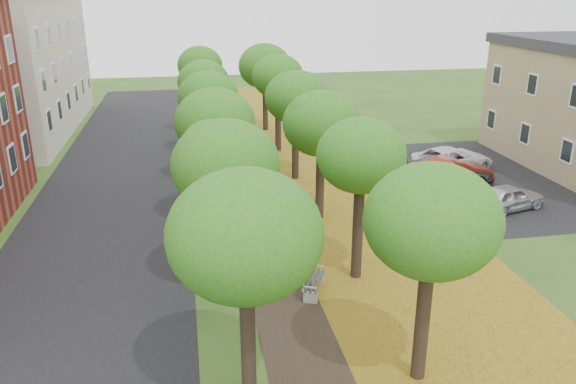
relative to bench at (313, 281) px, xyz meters
name	(u,v)px	position (x,y,z in m)	size (l,w,h in m)	color
street_asphalt	(109,208)	(-8.22, 9.85, -0.44)	(8.00, 70.00, 0.01)	black
footpath	(258,199)	(-0.72, 9.85, -0.44)	(3.20, 70.00, 0.01)	black
leaf_verge	(350,193)	(4.28, 9.85, -0.44)	(7.50, 70.00, 0.01)	#AA8A1F
parking_lot	(486,178)	(12.78, 10.85, -0.44)	(9.00, 16.00, 0.01)	black
tree_row_west	(211,110)	(-2.92, 9.85, 4.33)	(3.56, 33.56, 6.33)	black
tree_row_east	(307,107)	(1.88, 9.85, 4.33)	(3.56, 33.56, 6.33)	black
bench	(313,281)	(0.00, 0.00, 0.00)	(1.18, 1.85, 0.85)	#29342D
car_silver	(509,197)	(11.31, 6.10, 0.21)	(1.55, 3.85, 1.31)	silver
car_red	(452,171)	(10.28, 10.20, 0.31)	(1.59, 4.55, 1.50)	maroon
car_grey	(449,170)	(10.31, 10.56, 0.27)	(1.99, 4.89, 1.42)	#2D2C31
car_white	(451,159)	(11.31, 12.46, 0.30)	(2.44, 5.30, 1.47)	silver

